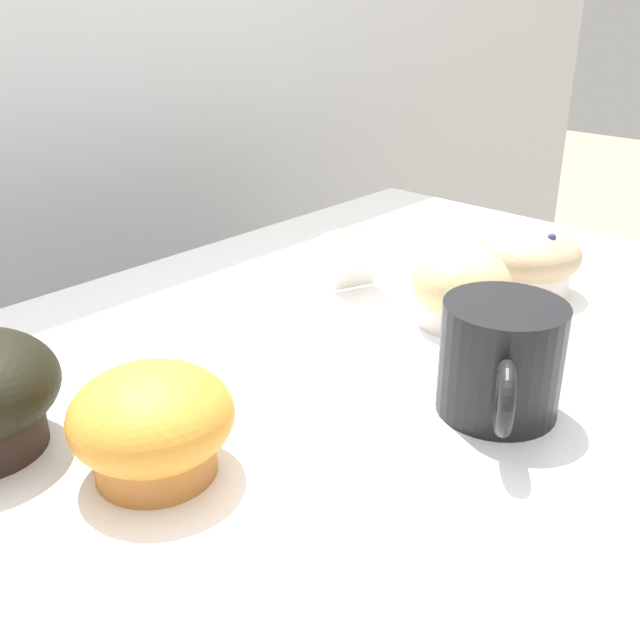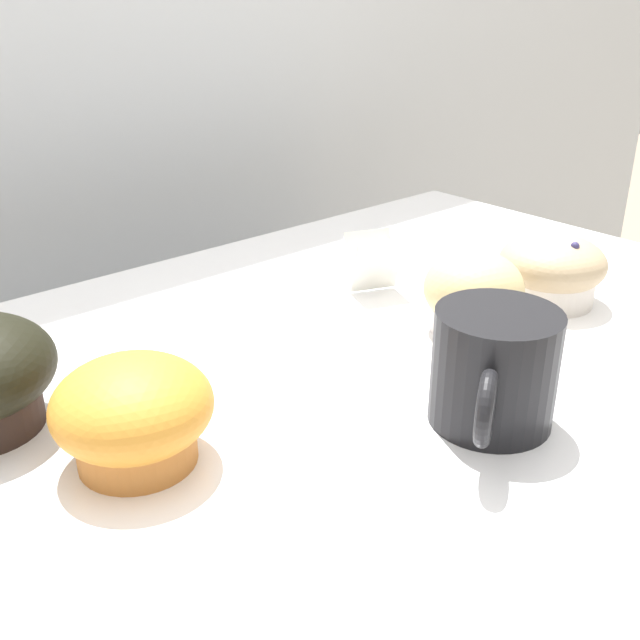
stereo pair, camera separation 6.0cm
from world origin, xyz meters
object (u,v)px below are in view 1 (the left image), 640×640
at_px(coffee_cup, 501,358).
at_px(muffin_front_center, 152,424).
at_px(muffin_back_left, 528,261).
at_px(muffin_back_right, 460,288).

bearing_deg(coffee_cup, muffin_front_center, 150.10).
relative_size(muffin_back_left, coffee_cup, 0.83).
xyz_separation_m(muffin_back_left, coffee_cup, (-0.23, -0.10, 0.01)).
height_order(muffin_back_left, coffee_cup, coffee_cup).
height_order(muffin_back_left, muffin_back_right, muffin_back_right).
bearing_deg(muffin_front_center, muffin_back_right, -3.12).
bearing_deg(muffin_back_left, muffin_back_right, 175.98).
relative_size(muffin_front_center, coffee_cup, 0.85).
bearing_deg(muffin_back_right, muffin_back_left, -4.02).
height_order(muffin_front_center, coffee_cup, coffee_cup).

